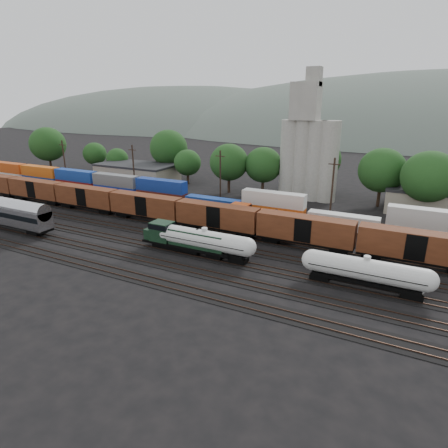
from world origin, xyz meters
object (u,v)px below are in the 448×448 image
at_px(tank_car_a, 205,241).
at_px(orange_locomotive, 261,218).
at_px(grain_silo, 308,151).
at_px(green_locomotive, 182,238).

xyz_separation_m(tank_car_a, orange_locomotive, (2.95, 15.00, -0.19)).
relative_size(orange_locomotive, grain_silo, 0.56).
bearing_deg(green_locomotive, orange_locomotive, 65.51).
bearing_deg(tank_car_a, grain_silo, 84.64).
xyz_separation_m(tank_car_a, grain_silo, (3.85, 41.00, 8.73)).
height_order(tank_car_a, orange_locomotive, tank_car_a).
xyz_separation_m(green_locomotive, grain_silo, (7.74, 41.00, 8.95)).
xyz_separation_m(green_locomotive, orange_locomotive, (6.83, 15.00, 0.03)).
relative_size(green_locomotive, orange_locomotive, 0.93).
height_order(green_locomotive, tank_car_a, tank_car_a).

